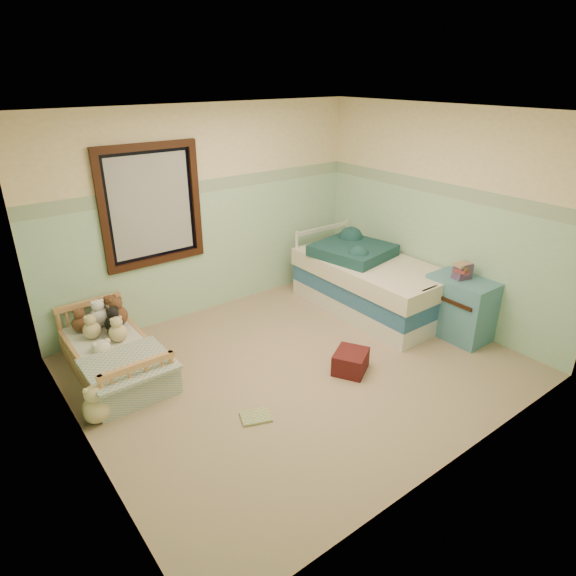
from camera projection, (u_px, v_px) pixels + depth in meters
floor at (299, 367)px, 5.14m from camera, size 4.20×3.60×0.02m
ceiling at (301, 112)px, 4.11m from camera, size 4.20×3.60×0.02m
wall_back at (207, 213)px, 5.93m from camera, size 4.20×0.04×2.50m
wall_front at (466, 326)px, 3.32m from camera, size 4.20×0.04×2.50m
wall_left at (67, 315)px, 3.47m from camera, size 0.04×3.60×2.50m
wall_right at (440, 216)px, 5.78m from camera, size 0.04×3.60×2.50m
wainscot_mint at (211, 252)px, 6.13m from camera, size 4.20×0.01×1.50m
border_strip at (206, 186)px, 5.79m from camera, size 4.20×0.01×0.15m
window_frame at (152, 206)px, 5.44m from camera, size 1.16×0.06×1.36m
window_blinds at (151, 206)px, 5.44m from camera, size 0.92×0.01×1.12m
toddler_bed_frame at (115, 364)px, 5.00m from camera, size 0.71×1.42×0.18m
toddler_mattress at (113, 351)px, 4.94m from camera, size 0.65×1.36×0.12m
patchwork_quilt at (128, 364)px, 4.59m from camera, size 0.77×0.71×0.03m
plush_bed_brown at (81, 324)px, 5.16m from camera, size 0.18×0.18×0.18m
plush_bed_white at (100, 317)px, 5.27m from camera, size 0.21×0.21×0.21m
plush_bed_tan at (92, 330)px, 5.03m from camera, size 0.18×0.18×0.18m
plush_bed_dark at (114, 323)px, 5.15m from camera, size 0.19×0.19×0.19m
plush_floor_cream at (105, 364)px, 4.91m from camera, size 0.28×0.28×0.28m
plush_floor_tan at (96, 409)px, 4.29m from camera, size 0.25×0.25×0.25m
twin_bed_frame at (369, 301)px, 6.31m from camera, size 0.97×1.94×0.22m
twin_boxspring at (371, 286)px, 6.22m from camera, size 0.97×1.94×0.22m
twin_mattress at (372, 270)px, 6.13m from camera, size 1.01×1.98×0.22m
teal_blanket at (353, 250)px, 6.25m from camera, size 0.97×1.01×0.14m
dresser at (460, 308)px, 5.59m from camera, size 0.44×0.71×0.71m
book_stack at (463, 271)px, 5.44m from camera, size 0.20×0.17×0.18m
red_pillow at (351, 362)px, 5.01m from camera, size 0.46×0.44×0.22m
floor_book at (256, 417)px, 4.37m from camera, size 0.32×0.28×0.02m
extra_plush_0 at (118, 333)px, 4.98m from camera, size 0.18×0.18×0.18m
extra_plush_1 at (112, 312)px, 5.38m from camera, size 0.20×0.20×0.20m
extra_plush_2 at (117, 316)px, 5.28m from camera, size 0.22×0.22×0.22m
extra_plush_3 at (115, 331)px, 5.03m from camera, size 0.16×0.16×0.16m
extra_plush_4 at (115, 317)px, 5.33m from camera, size 0.16×0.16×0.16m
extra_plush_5 at (112, 313)px, 5.38m from camera, size 0.17×0.17×0.17m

